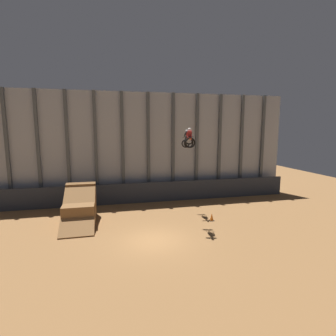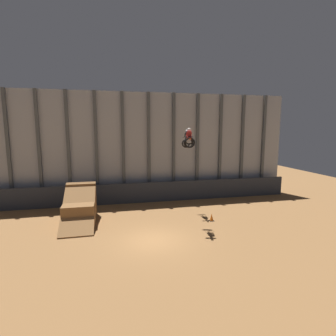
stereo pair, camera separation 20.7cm
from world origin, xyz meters
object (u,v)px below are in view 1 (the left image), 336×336
Objects in this scene: traffic_cone_near_ramp at (212,217)px; rider_bike_left_air at (189,140)px; dirt_ramp at (80,209)px; rider_bike_right_air at (187,139)px.

rider_bike_left_air is at bearing -171.08° from traffic_cone_near_ramp.
rider_bike_right_air reaches higher than dirt_ramp.
traffic_cone_near_ramp is at bearing -12.64° from dirt_ramp.
rider_bike_left_air is 1.03× the size of rider_bike_right_air.
rider_bike_left_air is at bearing -17.76° from dirt_ramp.
dirt_ramp is 10.30m from rider_bike_right_air.
rider_bike_left_air is 3.34m from rider_bike_right_air.
rider_bike_left_air reaches higher than traffic_cone_near_ramp.
rider_bike_right_air is 3.01× the size of traffic_cone_near_ramp.
traffic_cone_near_ramp is at bearing -62.80° from rider_bike_right_air.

